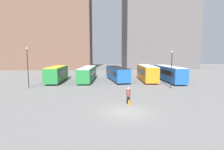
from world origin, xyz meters
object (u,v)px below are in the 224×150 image
Objects in this scene: bus_0 at (57,74)px; traveler at (128,94)px; lamp_post_0 at (28,65)px; lamp_post_1 at (172,67)px; bus_4 at (169,73)px; bus_1 at (88,73)px; suitcase at (130,102)px; bus_2 at (117,73)px; bus_3 at (147,73)px.

traveler is (11.97, -16.45, -0.56)m from bus_0.
bus_0 is 1.48× the size of lamp_post_0.
lamp_post_1 reaches higher than traveler.
lamp_post_0 is (-2.85, -6.75, 2.14)m from bus_0.
lamp_post_1 is at bearing 160.83° from bus_4.
bus_4 is 19.16m from traveler.
bus_0 is 0.83× the size of bus_1.
bus_1 is at bearing 147.69° from lamp_post_1.
traveler is 2.28× the size of suitcase.
lamp_post_0 is 1.09× the size of lamp_post_1.
bus_1 is 1.04× the size of bus_2.
suitcase is 0.13× the size of lamp_post_1.
bus_4 reaches higher than traveler.
bus_1 reaches higher than suitcase.
bus_2 is at bearing 84.25° from bus_3.
bus_2 is 1.72× the size of lamp_post_0.
bus_0 reaches higher than bus_2.
bus_4 is 26.37m from lamp_post_0.
bus_1 is 1.79× the size of lamp_post_0.
bus_2 is at bearing 132.01° from lamp_post_1.
lamp_post_1 is at bearing -24.91° from traveler.
bus_2 is 17.96m from suitcase.
lamp_post_0 reaches higher than bus_0.
bus_2 is at bearing 18.77° from traveler.
suitcase is at bearing -132.36° from lamp_post_1.
lamp_post_1 is at bearing -111.87° from bus_0.
traveler is at bearing 28.94° from suitcase.
traveler is at bearing -33.20° from lamp_post_0.
bus_1 is 6.14m from bus_2.
bus_1 is at bearing 41.04° from lamp_post_0.
bus_1 is 11.99m from lamp_post_0.
bus_3 reaches higher than suitcase.
bus_1 is at bearing 37.98° from suitcase.
suitcase is (0.09, -0.51, -0.82)m from traveler.
traveler is (5.94, -17.43, -0.46)m from bus_1.
bus_0 is 12.21m from bus_2.
bus_0 is at bearing 85.45° from bus_2.
suitcase is at bearing 170.60° from bus_2.
bus_1 is 1.20× the size of bus_3.
lamp_post_1 is (8.18, 8.96, 3.25)m from suitcase.
lamp_post_1 is (8.26, 8.46, 2.43)m from traveler.
lamp_post_0 is (-14.82, 9.70, 2.70)m from traveler.
bus_3 reaches higher than bus_0.
lamp_post_0 is at bearing 108.12° from bus_2.
bus_3 reaches higher than traveler.
bus_0 reaches higher than suitcase.
traveler is (-6.35, -16.53, -0.64)m from bus_3.
bus_2 is at bearing -86.51° from bus_1.
bus_3 is at bearing -90.05° from bus_0.
traveler is at bearing 145.22° from bus_4.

